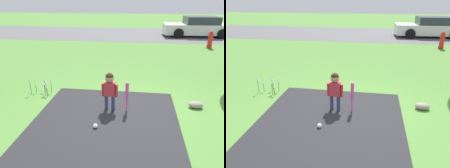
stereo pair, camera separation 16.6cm
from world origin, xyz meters
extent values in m
plane|color=#518438|center=(0.00, 0.00, 0.00)|extent=(60.00, 60.00, 0.00)
cube|color=#59595B|center=(0.00, 10.83, 0.00)|extent=(40.00, 6.00, 0.01)
cylinder|color=navy|center=(-0.49, -0.06, 0.18)|extent=(0.08, 0.08, 0.36)
cylinder|color=navy|center=(-0.34, -0.07, 0.18)|extent=(0.08, 0.08, 0.36)
cube|color=#BF2D38|center=(-0.42, -0.07, 0.51)|extent=(0.25, 0.15, 0.31)
cylinder|color=#BF2D38|center=(-0.57, -0.06, 0.48)|extent=(0.06, 0.06, 0.29)
cylinder|color=#BF2D38|center=(-0.27, -0.07, 0.48)|extent=(0.06, 0.06, 0.29)
sphere|color=tan|center=(-0.42, -0.07, 0.76)|extent=(0.19, 0.19, 0.19)
sphere|color=#382314|center=(-0.42, -0.07, 0.79)|extent=(0.17, 0.17, 0.17)
sphere|color=#E54CA5|center=(-0.04, -0.07, 0.02)|extent=(0.04, 0.04, 0.04)
cylinder|color=#E54CA5|center=(-0.04, -0.07, 0.15)|extent=(0.03, 0.03, 0.30)
cylinder|color=#E54CA5|center=(-0.04, -0.07, 0.48)|extent=(0.07, 0.07, 0.36)
sphere|color=#E54CA5|center=(-0.04, -0.07, 0.66)|extent=(0.07, 0.07, 0.07)
sphere|color=white|center=(-0.59, -0.82, 0.04)|extent=(0.09, 0.09, 0.09)
cylinder|color=red|center=(3.58, 6.87, 0.37)|extent=(0.22, 0.22, 0.73)
sphere|color=red|center=(3.58, 6.87, 0.73)|extent=(0.21, 0.21, 0.21)
cylinder|color=red|center=(3.58, 6.87, 0.09)|extent=(0.27, 0.27, 0.06)
cylinder|color=red|center=(3.70, 6.87, 0.44)|extent=(0.10, 0.08, 0.08)
cube|color=silver|center=(3.71, 10.38, 0.47)|extent=(4.21, 1.86, 0.61)
cube|color=#2D333D|center=(3.92, 10.39, 1.00)|extent=(2.05, 1.56, 0.46)
cylinder|color=black|center=(2.47, 9.48, 0.29)|extent=(0.59, 0.21, 0.58)
cylinder|color=black|center=(2.39, 11.16, 0.29)|extent=(0.59, 0.21, 0.58)
cylinder|color=black|center=(5.03, 9.60, 0.29)|extent=(0.59, 0.21, 0.58)
cylinder|color=black|center=(4.95, 11.28, 0.29)|extent=(0.59, 0.21, 0.58)
cylinder|color=#38702D|center=(-2.16, 0.57, 0.16)|extent=(0.01, 0.01, 0.31)
cone|color=silver|center=(-2.16, 0.57, 0.34)|extent=(0.06, 0.06, 0.06)
cylinder|color=#38702D|center=(-2.09, 0.72, 0.15)|extent=(0.01, 0.01, 0.30)
cone|color=silver|center=(-2.09, 0.72, 0.33)|extent=(0.06, 0.06, 0.06)
cylinder|color=#38702D|center=(-2.47, 0.63, 0.11)|extent=(0.01, 0.01, 0.22)
cone|color=silver|center=(-2.47, 0.63, 0.25)|extent=(0.06, 0.06, 0.06)
cylinder|color=#38702D|center=(-2.28, 0.75, 0.15)|extent=(0.01, 0.01, 0.31)
cone|color=silver|center=(-2.28, 0.75, 0.34)|extent=(0.06, 0.06, 0.06)
cylinder|color=#38702D|center=(-2.18, 0.52, 0.14)|extent=(0.01, 0.01, 0.28)
cone|color=silver|center=(-2.18, 0.52, 0.31)|extent=(0.06, 0.06, 0.06)
cylinder|color=#38702D|center=(-2.09, 0.45, 0.11)|extent=(0.01, 0.01, 0.23)
cone|color=silver|center=(-2.09, 0.45, 0.26)|extent=(0.06, 0.06, 0.06)
cylinder|color=#38702D|center=(-2.57, 0.52, 0.18)|extent=(0.01, 0.01, 0.36)
cone|color=silver|center=(-2.57, 0.52, 0.39)|extent=(0.06, 0.06, 0.06)
ellipsoid|color=gray|center=(1.52, 0.29, 0.07)|extent=(0.32, 0.22, 0.15)
camera|label=1|loc=(0.20, -4.36, 2.37)|focal=35.00mm
camera|label=2|loc=(0.36, -4.33, 2.37)|focal=35.00mm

